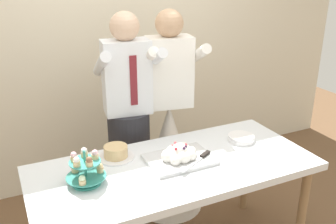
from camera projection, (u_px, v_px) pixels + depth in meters
The scene contains 8 objects.
rear_wall at pixel (105, 26), 3.31m from camera, with size 5.20×0.10×2.90m, color beige.
dessert_table at pixel (175, 175), 2.42m from camera, with size 1.80×0.80×0.78m.
cupcake_stand at pixel (85, 170), 2.16m from camera, with size 0.23×0.23×0.21m.
main_cake_tray at pixel (180, 155), 2.42m from camera, with size 0.42×0.33×0.12m.
plate_stack at pixel (241, 138), 2.70m from camera, with size 0.19×0.19×0.04m.
round_cake at pixel (116, 153), 2.46m from camera, with size 0.24×0.24×0.08m.
person_groom at pixel (129, 133), 2.91m from camera, with size 0.52×0.54×1.66m.
person_bride at pixel (169, 144), 3.10m from camera, with size 0.57×0.56×1.66m.
Camera 1 is at (-0.94, -1.88, 1.96)m, focal length 40.54 mm.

